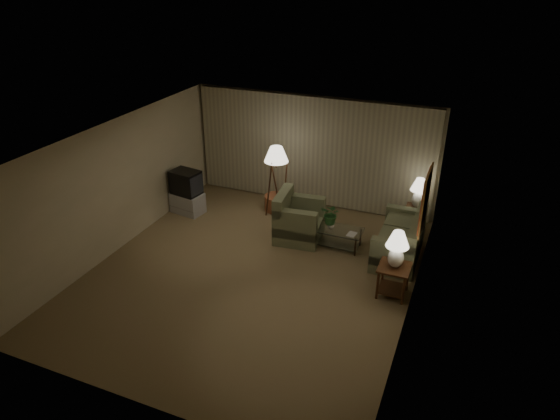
# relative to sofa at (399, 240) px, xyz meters

# --- Properties ---
(ground) EXTENTS (7.00, 7.00, 0.00)m
(ground) POSITION_rel_sofa_xyz_m (-2.50, -1.68, -0.37)
(ground) COLOR olive
(ground) RESTS_ON ground
(room_shell) EXTENTS (6.04, 7.02, 2.72)m
(room_shell) POSITION_rel_sofa_xyz_m (-2.48, -0.17, 1.37)
(room_shell) COLOR beige
(room_shell) RESTS_ON ground
(sofa) EXTENTS (1.69, 0.85, 0.75)m
(sofa) POSITION_rel_sofa_xyz_m (0.00, 0.00, 0.00)
(sofa) COLOR #717A56
(sofa) RESTS_ON ground
(armchair) EXTENTS (1.19, 1.15, 0.84)m
(armchair) POSITION_rel_sofa_xyz_m (-2.13, -0.07, 0.05)
(armchair) COLOR #717A56
(armchair) RESTS_ON ground
(side_table_near) EXTENTS (0.56, 0.56, 0.60)m
(side_table_near) POSITION_rel_sofa_xyz_m (0.15, -1.35, 0.04)
(side_table_near) COLOR #38220F
(side_table_near) RESTS_ON ground
(side_table_far) EXTENTS (0.47, 0.40, 0.60)m
(side_table_far) POSITION_rel_sofa_xyz_m (0.15, 1.22, 0.02)
(side_table_far) COLOR #38220F
(side_table_far) RESTS_ON ground
(table_lamp_near) EXTENTS (0.41, 0.41, 0.71)m
(table_lamp_near) POSITION_rel_sofa_xyz_m (0.15, -1.35, 0.64)
(table_lamp_near) COLOR silver
(table_lamp_near) RESTS_ON side_table_near
(table_lamp_far) EXTENTS (0.39, 0.39, 0.68)m
(table_lamp_far) POSITION_rel_sofa_xyz_m (0.15, 1.22, 0.63)
(table_lamp_far) COLOR silver
(table_lamp_far) RESTS_ON side_table_far
(coffee_table) EXTENTS (1.05, 0.57, 0.41)m
(coffee_table) POSITION_rel_sofa_xyz_m (-1.26, -0.10, -0.10)
(coffee_table) COLOR silver
(coffee_table) RESTS_ON ground
(tv_cabinet) EXTENTS (0.91, 0.71, 0.50)m
(tv_cabinet) POSITION_rel_sofa_xyz_m (-5.05, 0.09, -0.12)
(tv_cabinet) COLOR #99999B
(tv_cabinet) RESTS_ON ground
(crt_tv) EXTENTS (0.81, 0.68, 0.57)m
(crt_tv) POSITION_rel_sofa_xyz_m (-5.05, 0.09, 0.41)
(crt_tv) COLOR black
(crt_tv) RESTS_ON tv_cabinet
(floor_lamp) EXTENTS (0.56, 0.56, 1.71)m
(floor_lamp) POSITION_rel_sofa_xyz_m (-3.02, 0.78, 0.52)
(floor_lamp) COLOR #38220F
(floor_lamp) RESTS_ON ground
(ottoman) EXTENTS (0.69, 0.69, 0.38)m
(ottoman) POSITION_rel_sofa_xyz_m (-3.13, 1.02, -0.18)
(ottoman) COLOR #965B32
(ottoman) RESTS_ON ground
(vase) EXTENTS (0.17, 0.17, 0.16)m
(vase) POSITION_rel_sofa_xyz_m (-1.41, -0.10, 0.12)
(vase) COLOR silver
(vase) RESTS_ON coffee_table
(flowers) EXTENTS (0.47, 0.43, 0.45)m
(flowers) POSITION_rel_sofa_xyz_m (-1.41, -0.10, 0.42)
(flowers) COLOR #2F6A30
(flowers) RESTS_ON vase
(book) EXTENTS (0.20, 0.25, 0.02)m
(book) POSITION_rel_sofa_xyz_m (-1.01, -0.20, 0.05)
(book) COLOR olive
(book) RESTS_ON coffee_table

